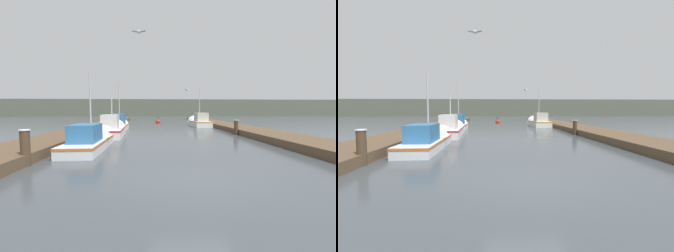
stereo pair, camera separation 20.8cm
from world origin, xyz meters
TOP-DOWN VIEW (x-y plane):
  - ground_plane at (0.00, 0.00)m, footprint 200.00×200.00m
  - dock_left at (-6.71, 16.00)m, footprint 2.72×40.00m
  - dock_right at (6.71, 16.00)m, footprint 2.72×40.00m
  - distant_shore_ridge at (0.00, 67.23)m, footprint 120.00×16.00m
  - fishing_boat_0 at (-4.17, 5.54)m, footprint 1.57×5.74m
  - fishing_boat_1 at (-4.10, 10.88)m, footprint 1.89×5.63m
  - fishing_boat_2 at (-4.26, 15.52)m, footprint 1.54×4.35m
  - fishing_boat_3 at (4.16, 19.61)m, footprint 1.96×5.08m
  - mooring_piling_0 at (5.21, 10.70)m, footprint 0.36×0.36m
  - mooring_piling_1 at (-5.42, 1.87)m, footprint 0.35×0.35m
  - channel_buoy at (-0.40, 25.87)m, footprint 0.62×0.62m
  - seagull_lead at (-1.68, 3.46)m, footprint 0.56×0.29m
  - seagull_1 at (1.73, 12.74)m, footprint 0.42×0.51m

SIDE VIEW (x-z plane):
  - ground_plane at x=0.00m, z-range 0.00..0.00m
  - channel_buoy at x=-0.40m, z-range -0.38..0.73m
  - dock_left at x=-6.71m, z-range 0.00..0.40m
  - dock_right at x=6.71m, z-range 0.00..0.40m
  - fishing_boat_0 at x=-4.17m, z-range -1.68..2.46m
  - fishing_boat_1 at x=-4.10m, z-range -1.31..2.23m
  - fishing_boat_3 at x=4.16m, z-range -1.98..2.95m
  - fishing_boat_2 at x=-4.26m, z-range -1.92..2.90m
  - mooring_piling_0 at x=5.21m, z-range 0.01..1.12m
  - mooring_piling_1 at x=-5.42m, z-range 0.01..1.26m
  - distant_shore_ridge at x=0.00m, z-range 0.00..4.88m
  - seagull_1 at x=1.73m, z-range 3.48..3.61m
  - seagull_lead at x=-1.68m, z-range 4.98..5.10m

